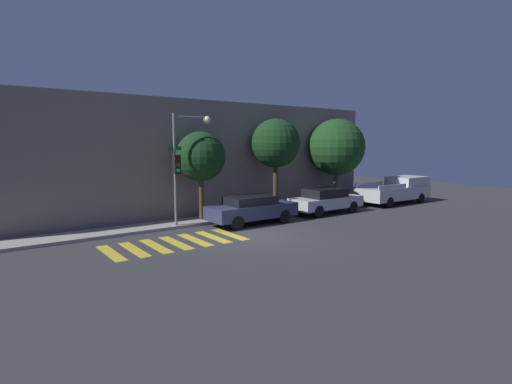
% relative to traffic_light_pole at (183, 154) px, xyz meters
% --- Properties ---
extents(ground_plane, '(60.00, 60.00, 0.00)m').
position_rel_traffic_light_pole_xyz_m(ground_plane, '(1.58, -3.37, -3.51)').
color(ground_plane, '#333335').
extents(sidewalk, '(26.00, 1.75, 0.14)m').
position_rel_traffic_light_pole_xyz_m(sidewalk, '(1.58, 0.71, -3.44)').
color(sidewalk, gray).
rests_on(sidewalk, ground).
extents(building_row, '(26.00, 6.00, 6.36)m').
position_rel_traffic_light_pole_xyz_m(building_row, '(1.58, 4.98, -0.33)').
color(building_row, slate).
rests_on(building_row, ground).
extents(crosswalk, '(5.62, 2.60, 0.00)m').
position_rel_traffic_light_pole_xyz_m(crosswalk, '(-1.68, -2.57, -3.50)').
color(crosswalk, gold).
rests_on(crosswalk, ground).
extents(traffic_light_pole, '(2.29, 0.56, 5.41)m').
position_rel_traffic_light_pole_xyz_m(traffic_light_pole, '(0.00, 0.00, 0.00)').
color(traffic_light_pole, slate).
rests_on(traffic_light_pole, ground).
extents(sedan_near_corner, '(4.62, 1.77, 1.42)m').
position_rel_traffic_light_pole_xyz_m(sedan_near_corner, '(3.07, -1.27, -2.74)').
color(sedan_near_corner, '#2D3351').
rests_on(sedan_near_corner, ground).
extents(sedan_middle, '(4.52, 1.75, 1.46)m').
position_rel_traffic_light_pole_xyz_m(sedan_middle, '(8.33, -1.27, -2.73)').
color(sedan_middle, '#B7BABF').
rests_on(sedan_middle, ground).
extents(pickup_truck, '(5.63, 2.11, 1.76)m').
position_rel_traffic_light_pole_xyz_m(pickup_truck, '(15.10, -1.27, -2.61)').
color(pickup_truck, '#BCBCC1').
rests_on(pickup_truck, ground).
extents(tree_near_corner, '(2.52, 2.52, 4.62)m').
position_rel_traffic_light_pole_xyz_m(tree_near_corner, '(1.30, 0.71, -0.16)').
color(tree_near_corner, '#42301E').
rests_on(tree_near_corner, ground).
extents(tree_midblock, '(2.81, 2.81, 5.45)m').
position_rel_traffic_light_pole_xyz_m(tree_midblock, '(6.19, 0.71, 0.51)').
color(tree_midblock, '#42301E').
rests_on(tree_midblock, ground).
extents(tree_far_end, '(3.67, 3.67, 5.62)m').
position_rel_traffic_light_pole_xyz_m(tree_far_end, '(11.29, 0.71, 0.27)').
color(tree_far_end, brown).
rests_on(tree_far_end, ground).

